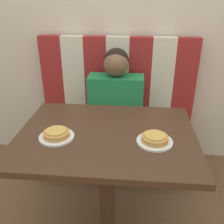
{
  "coord_description": "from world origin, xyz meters",
  "views": [
    {
      "loc": [
        0.14,
        -1.19,
        1.47
      ],
      "look_at": [
        0.0,
        0.34,
        0.73
      ],
      "focal_mm": 40.0,
      "sensor_mm": 36.0,
      "label": 1
    }
  ],
  "objects_px": {
    "plate_right": "(155,142)",
    "pizza_left": "(56,133)",
    "person": "(116,92)",
    "plate_left": "(57,137)",
    "pizza_right": "(155,138)"
  },
  "relations": [
    {
      "from": "plate_right",
      "to": "pizza_left",
      "type": "xyz_separation_m",
      "value": [
        -0.52,
        0.0,
        0.02
      ]
    },
    {
      "from": "person",
      "to": "plate_left",
      "type": "height_order",
      "value": "person"
    },
    {
      "from": "plate_left",
      "to": "pizza_left",
      "type": "relative_size",
      "value": 1.35
    },
    {
      "from": "person",
      "to": "pizza_right",
      "type": "xyz_separation_m",
      "value": [
        0.26,
        -0.76,
        0.05
      ]
    },
    {
      "from": "plate_right",
      "to": "pizza_right",
      "type": "relative_size",
      "value": 1.35
    },
    {
      "from": "plate_left",
      "to": "pizza_right",
      "type": "xyz_separation_m",
      "value": [
        0.52,
        0.0,
        0.02
      ]
    },
    {
      "from": "plate_left",
      "to": "pizza_right",
      "type": "height_order",
      "value": "pizza_right"
    },
    {
      "from": "person",
      "to": "pizza_right",
      "type": "relative_size",
      "value": 4.83
    },
    {
      "from": "pizza_left",
      "to": "pizza_right",
      "type": "relative_size",
      "value": 1.0
    },
    {
      "from": "person",
      "to": "plate_right",
      "type": "xyz_separation_m",
      "value": [
        0.26,
        -0.76,
        0.03
      ]
    },
    {
      "from": "plate_right",
      "to": "person",
      "type": "bearing_deg",
      "value": 108.78
    },
    {
      "from": "person",
      "to": "plate_right",
      "type": "height_order",
      "value": "person"
    },
    {
      "from": "pizza_left",
      "to": "plate_left",
      "type": "bearing_deg",
      "value": 0.0
    },
    {
      "from": "plate_right",
      "to": "pizza_left",
      "type": "relative_size",
      "value": 1.35
    },
    {
      "from": "person",
      "to": "pizza_left",
      "type": "relative_size",
      "value": 4.83
    }
  ]
}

